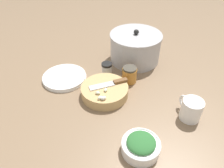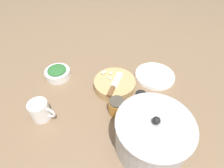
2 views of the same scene
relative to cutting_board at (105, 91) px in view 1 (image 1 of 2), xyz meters
name	(u,v)px [view 1 (image 1 of 2)]	position (x,y,z in m)	size (l,w,h in m)	color
ground_plane	(117,96)	(0.05, 0.03, -0.03)	(5.00, 5.00, 0.00)	#7F664C
cutting_board	(105,91)	(0.00, 0.00, 0.00)	(0.22, 0.22, 0.05)	tan
chef_knife	(111,83)	(0.01, 0.04, 0.03)	(0.10, 0.18, 0.01)	brown
garlic_cloves	(102,95)	(0.04, -0.05, 0.03)	(0.07, 0.08, 0.02)	silver
herb_bowl	(141,146)	(0.32, -0.11, 0.01)	(0.14, 0.14, 0.07)	white
spice_jar	(107,69)	(-0.11, 0.12, 0.01)	(0.06, 0.06, 0.07)	silver
coffee_mug	(191,109)	(0.35, 0.16, 0.02)	(0.12, 0.09, 0.09)	white
plate_stack	(64,77)	(-0.24, -0.07, -0.02)	(0.23, 0.23, 0.02)	white
honey_jar	(129,75)	(0.01, 0.16, 0.02)	(0.07, 0.07, 0.08)	#BC7A2D
stock_pot	(135,47)	(-0.11, 0.34, 0.06)	(0.29, 0.29, 0.19)	#B2B2B7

